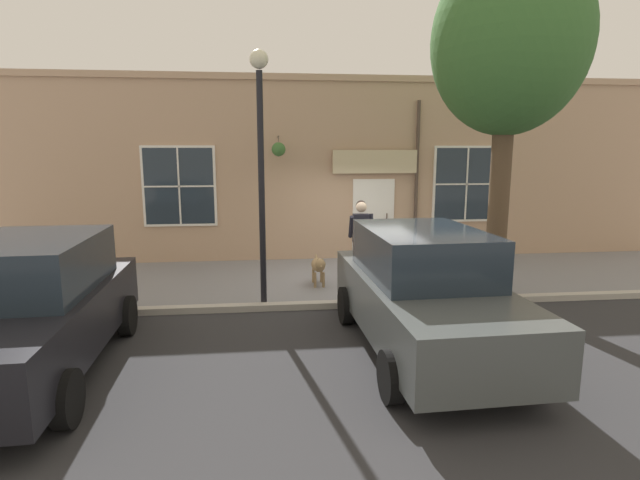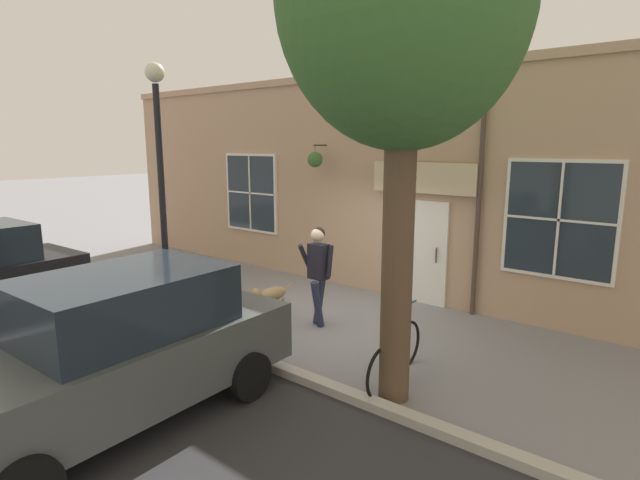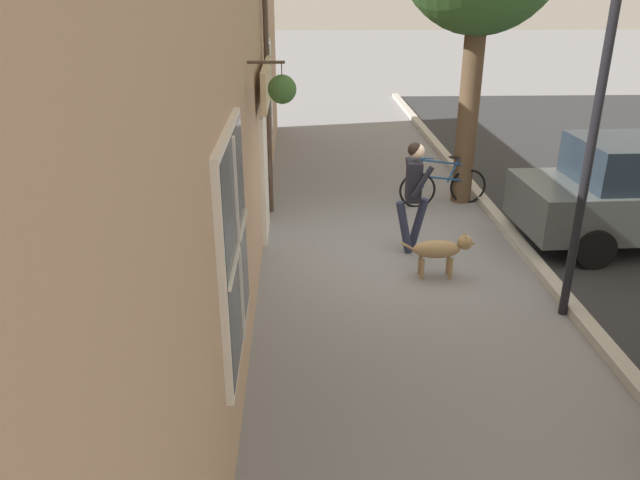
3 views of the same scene
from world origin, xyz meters
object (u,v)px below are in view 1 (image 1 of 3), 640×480
object	(u,v)px
street_tree_by_curb	(508,47)
leaning_bicycle	(474,272)
pedestrian_walking	(361,232)
dog_on_leash	(319,265)
street_lamp	(261,142)
parked_car_nearest_curb	(28,308)
parked_car_mid_block	(425,291)

from	to	relation	value
street_tree_by_curb	leaning_bicycle	distance (m)	4.33
pedestrian_walking	dog_on_leash	size ratio (longest dim) A/B	1.62
pedestrian_walking	street_lamp	bearing A→B (deg)	-51.79
pedestrian_walking	dog_on_leash	world-z (taller)	pedestrian_walking
leaning_bicycle	parked_car_nearest_curb	world-z (taller)	parked_car_nearest_curb
pedestrian_walking	parked_car_nearest_curb	xyz separation A→B (m)	(4.09, -5.06, -0.21)
parked_car_mid_block	leaning_bicycle	bearing A→B (deg)	145.50
dog_on_leash	parked_car_mid_block	distance (m)	3.82
dog_on_leash	street_tree_by_curb	bearing A→B (deg)	70.80
leaning_bicycle	parked_car_mid_block	distance (m)	3.57
dog_on_leash	leaning_bicycle	distance (m)	3.20
street_lamp	pedestrian_walking	bearing A→B (deg)	128.21
street_tree_by_curb	street_lamp	world-z (taller)	street_tree_by_curb
street_lamp	parked_car_mid_block	bearing A→B (deg)	45.56
parked_car_nearest_curb	parked_car_mid_block	bearing A→B (deg)	92.11
pedestrian_walking	parked_car_nearest_curb	distance (m)	6.51
parked_car_mid_block	street_lamp	distance (m)	3.82
parked_car_mid_block	street_lamp	size ratio (longest dim) A/B	0.96
pedestrian_walking	parked_car_mid_block	distance (m)	3.91
dog_on_leash	parked_car_mid_block	xyz separation A→B (m)	(3.62, 1.12, 0.44)
pedestrian_walking	street_lamp	distance (m)	3.29
street_tree_by_curb	parked_car_nearest_curb	xyz separation A→B (m)	(2.66, -7.43, -3.80)
dog_on_leash	street_lamp	size ratio (longest dim) A/B	0.24
leaning_bicycle	parked_car_mid_block	xyz separation A→B (m)	(2.91, -2.00, 0.50)
pedestrian_walking	parked_car_mid_block	bearing A→B (deg)	2.45
dog_on_leash	street_tree_by_curb	size ratio (longest dim) A/B	0.17
dog_on_leash	parked_car_nearest_curb	bearing A→B (deg)	-47.13
parked_car_mid_block	street_tree_by_curb	bearing A→B (deg)	138.21
pedestrian_walking	street_tree_by_curb	xyz separation A→B (m)	(1.43, 2.37, 3.60)
street_tree_by_curb	parked_car_nearest_curb	size ratio (longest dim) A/B	1.49
pedestrian_walking	street_lamp	world-z (taller)	street_lamp
street_lamp	street_tree_by_curb	bearing A→B (deg)	92.94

